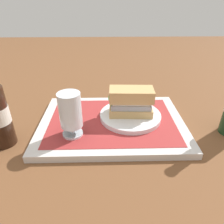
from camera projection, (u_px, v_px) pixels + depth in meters
The scene contains 6 objects.
ground_plane at pixel (112, 126), 0.65m from camera, with size 3.00×3.00×0.00m, color brown.
tray at pixel (112, 123), 0.65m from camera, with size 0.44×0.32×0.02m, color silver.
placemat at pixel (112, 120), 0.64m from camera, with size 0.38×0.27×0.00m, color #9E2D2D.
plate at pixel (130, 116), 0.65m from camera, with size 0.19×0.19×0.01m, color white.
sandwich at pixel (130, 101), 0.62m from camera, with size 0.13×0.07×0.08m.
beer_glass at pixel (71, 113), 0.54m from camera, with size 0.06×0.06×0.12m.
Camera 1 is at (0.01, 0.54, 0.36)m, focal length 33.21 mm.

